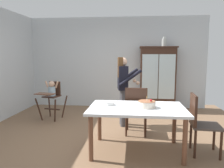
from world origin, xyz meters
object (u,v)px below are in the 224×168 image
at_px(high_chair_with_toddler, 52,93).
at_px(dining_chair_right_end, 199,120).
at_px(china_cabinet, 157,78).
at_px(birthday_cake, 147,104).
at_px(serving_bowl, 109,103).
at_px(dining_chair_far_side, 136,108).
at_px(ceramic_vase, 164,42).
at_px(dining_table, 137,112).
at_px(adult_person, 123,83).

height_order(high_chair_with_toddler, dining_chair_right_end, dining_chair_right_end).
relative_size(china_cabinet, birthday_cake, 6.50).
xyz_separation_m(serving_bowl, dining_chair_far_side, (0.46, 0.61, -0.21)).
height_order(ceramic_vase, birthday_cake, ceramic_vase).
bearing_deg(birthday_cake, dining_table, 175.18).
bearing_deg(ceramic_vase, serving_bowl, -114.06).
distance_m(ceramic_vase, dining_chair_right_end, 3.21).
bearing_deg(serving_bowl, dining_chair_right_end, -3.92).
relative_size(china_cabinet, dining_chair_far_side, 1.89).
height_order(dining_table, dining_chair_right_end, dining_chair_right_end).
bearing_deg(dining_table, serving_bowl, 167.05).
height_order(birthday_cake, dining_chair_right_end, dining_chair_right_end).
distance_m(adult_person, dining_chair_right_end, 1.88).
distance_m(ceramic_vase, birthday_cake, 3.18).
xyz_separation_m(china_cabinet, dining_table, (-0.62, -2.89, -0.26)).
bearing_deg(china_cabinet, dining_table, -102.21).
relative_size(china_cabinet, dining_chair_right_end, 1.89).
distance_m(adult_person, dining_table, 1.38).
height_order(high_chair_with_toddler, dining_chair_far_side, dining_chair_far_side).
relative_size(ceramic_vase, adult_person, 0.18).
distance_m(adult_person, dining_chair_far_side, 0.78).
xyz_separation_m(adult_person, dining_table, (0.29, -1.32, -0.32)).
bearing_deg(china_cabinet, birthday_cake, -99.19).
xyz_separation_m(dining_chair_far_side, dining_chair_right_end, (0.99, -0.71, 0.00)).
relative_size(serving_bowl, dining_chair_far_side, 0.19).
bearing_deg(adult_person, birthday_cake, -171.29).
height_order(china_cabinet, dining_table, china_cabinet).
height_order(adult_person, dining_chair_far_side, adult_person).
relative_size(adult_person, dining_table, 1.00).
height_order(ceramic_vase, dining_chair_far_side, ceramic_vase).
height_order(ceramic_vase, serving_bowl, ceramic_vase).
distance_m(serving_bowl, dining_chair_far_side, 0.79).
bearing_deg(dining_table, birthday_cake, -4.82).
height_order(china_cabinet, birthday_cake, china_cabinet).
bearing_deg(high_chair_with_toddler, dining_table, -26.82).
distance_m(ceramic_vase, adult_person, 2.14).
xyz_separation_m(china_cabinet, high_chair_with_toddler, (-2.68, -1.26, -0.26)).
distance_m(high_chair_with_toddler, dining_chair_right_end, 3.45).
height_order(dining_table, dining_chair_far_side, dining_chair_far_side).
distance_m(adult_person, serving_bowl, 1.24).
relative_size(china_cabinet, dining_table, 1.18).
height_order(ceramic_vase, adult_person, ceramic_vase).
bearing_deg(birthday_cake, china_cabinet, 80.81).
distance_m(china_cabinet, birthday_cake, 2.94).
height_order(ceramic_vase, dining_table, ceramic_vase).
relative_size(high_chair_with_toddler, adult_person, 0.62).
bearing_deg(china_cabinet, serving_bowl, -111.31).
relative_size(birthday_cake, dining_chair_far_side, 0.29).
distance_m(china_cabinet, dining_table, 2.97).
distance_m(high_chair_with_toddler, adult_person, 1.82).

